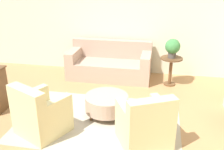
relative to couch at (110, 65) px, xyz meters
The scene contains 9 objects.
ground_plane 2.28m from the couch, 83.97° to the right, with size 16.00×16.00×0.00m, color #AD7F51.
wall_back 1.22m from the couch, 67.37° to the left, with size 9.51×0.12×2.80m.
rug 2.28m from the couch, 83.97° to the right, with size 3.07×2.09×0.01m.
couch is the anchor object (origin of this frame).
armchair_left 2.91m from the couch, 103.51° to the right, with size 1.02×1.02×0.94m.
armchair_right 3.05m from the couch, 67.80° to the right, with size 1.02×1.02×0.94m.
ottoman_table 2.05m from the couch, 80.42° to the right, with size 0.85×0.85×0.42m.
side_table 1.62m from the couch, ahead, with size 0.54×0.54×0.72m.
potted_plant_on_side_table 1.73m from the couch, ahead, with size 0.36×0.36×0.47m.
Camera 1 is at (1.07, -4.25, 2.72)m, focal length 42.00 mm.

